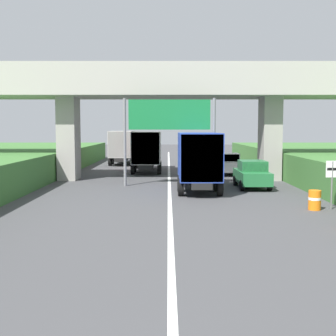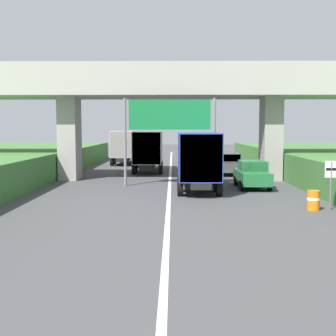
# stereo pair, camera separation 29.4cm
# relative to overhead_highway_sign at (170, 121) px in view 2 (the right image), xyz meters

# --- Properties ---
(lane_centre_stripe) EXTENTS (0.20, 86.50, 0.01)m
(lane_centre_stripe) POSITION_rel_overhead_highway_sign_xyz_m (0.00, -2.12, -4.17)
(lane_centre_stripe) COLOR white
(lane_centre_stripe) RESTS_ON ground
(overpass_bridge) EXTENTS (40.00, 4.80, 8.12)m
(overpass_bridge) POSITION_rel_overhead_highway_sign_xyz_m (0.00, 3.69, 1.99)
(overpass_bridge) COLOR #ADA89E
(overpass_bridge) RESTS_ON ground
(overhead_highway_sign) EXTENTS (5.88, 0.18, 5.62)m
(overhead_highway_sign) POSITION_rel_overhead_highway_sign_xyz_m (0.00, 0.00, 0.00)
(overhead_highway_sign) COLOR slate
(overhead_highway_sign) RESTS_ON ground
(speed_limit_sign) EXTENTS (0.60, 0.08, 2.23)m
(speed_limit_sign) POSITION_rel_overhead_highway_sign_xyz_m (7.40, -8.25, -2.70)
(speed_limit_sign) COLOR slate
(speed_limit_sign) RESTS_ON ground
(truck_red) EXTENTS (2.44, 7.30, 3.44)m
(truck_red) POSITION_rel_overhead_highway_sign_xyz_m (-1.86, 9.57, -2.24)
(truck_red) COLOR black
(truck_red) RESTS_ON ground
(truck_silver) EXTENTS (2.44, 7.30, 3.44)m
(truck_silver) POSITION_rel_overhead_highway_sign_xyz_m (-4.78, 17.81, -2.24)
(truck_silver) COLOR black
(truck_silver) RESTS_ON ground
(truck_blue) EXTENTS (2.44, 7.30, 3.44)m
(truck_blue) POSITION_rel_overhead_highway_sign_xyz_m (1.69, -1.94, -2.24)
(truck_blue) COLOR black
(truck_blue) RESTS_ON ground
(car_green) EXTENTS (1.86, 4.10, 1.72)m
(car_green) POSITION_rel_overhead_highway_sign_xyz_m (5.13, -0.97, -3.32)
(car_green) COLOR #236B38
(car_green) RESTS_ON ground
(car_white) EXTENTS (1.86, 4.10, 1.72)m
(car_white) POSITION_rel_overhead_highway_sign_xyz_m (4.77, 7.25, -3.32)
(car_white) COLOR silver
(car_white) RESTS_ON ground
(construction_barrel_3) EXTENTS (0.57, 0.57, 0.90)m
(construction_barrel_3) POSITION_rel_overhead_highway_sign_xyz_m (6.57, -8.43, -3.72)
(construction_barrel_3) COLOR orange
(construction_barrel_3) RESTS_ON ground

